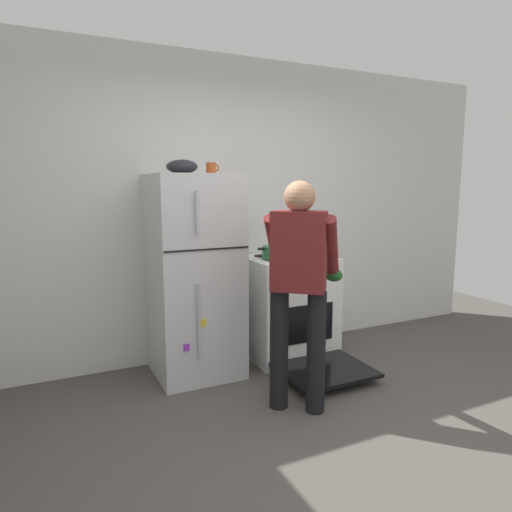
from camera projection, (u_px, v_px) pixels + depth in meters
The scene contains 9 objects.
ground at pixel (349, 457), 2.66m from camera, with size 8.00×8.00×0.00m, color #4C4742.
kitchen_wall_back at pixel (223, 209), 4.19m from camera, with size 6.00×0.10×2.70m, color silver.
refrigerator at pixel (194, 276), 3.75m from camera, with size 0.68×0.72×1.66m.
stove_range at pixel (289, 308), 4.18m from camera, with size 0.76×1.23×0.93m.
person_cook at pixel (299, 276), 3.12m from camera, with size 0.65×0.68×1.60m.
red_pot at pixel (275, 252), 4.00m from camera, with size 0.34×0.24×0.11m.
coffee_mug at pixel (211, 168), 3.74m from camera, with size 0.11×0.08×0.10m.
pepper_mill at pixel (305, 242), 4.41m from camera, with size 0.05×0.05×0.18m, color brown.
mixing_bowl at pixel (182, 167), 3.58m from camera, with size 0.25×0.25×0.11m, color black.
Camera 1 is at (-1.55, -1.97, 1.57)m, focal length 31.99 mm.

